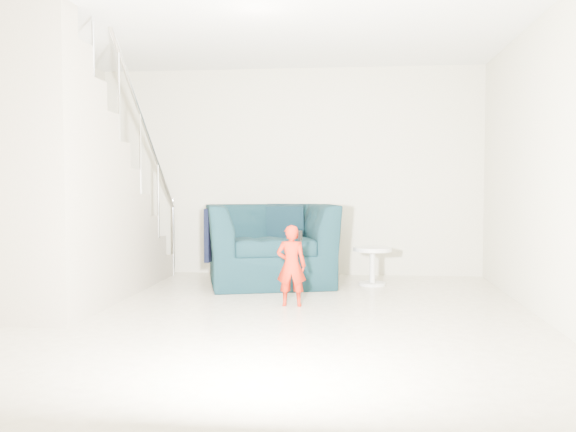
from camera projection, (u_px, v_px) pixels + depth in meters
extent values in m
plane|color=tan|center=(257.00, 319.00, 5.35)|extent=(5.50, 5.50, 0.00)
plane|color=silver|center=(256.00, 8.00, 5.21)|extent=(5.50, 5.50, 0.00)
plane|color=beige|center=(289.00, 172.00, 8.01)|extent=(5.00, 0.00, 5.00)
plane|color=beige|center=(153.00, 146.00, 2.55)|extent=(5.00, 0.00, 5.00)
plane|color=beige|center=(556.00, 165.00, 5.02)|extent=(0.00, 5.50, 5.50)
imported|color=black|center=(269.00, 244.00, 7.24)|extent=(1.75, 1.62, 0.95)
imported|color=#9C2D05|center=(291.00, 266.00, 5.93)|extent=(0.29, 0.19, 0.79)
cylinder|color=silver|center=(372.00, 249.00, 7.14)|extent=(0.45, 0.45, 0.04)
cylinder|color=silver|center=(372.00, 268.00, 7.15)|extent=(0.07, 0.07, 0.40)
cylinder|color=silver|center=(372.00, 284.00, 7.16)|extent=(0.31, 0.31, 0.03)
cube|color=#ADA089|center=(133.00, 266.00, 7.89)|extent=(1.00, 0.30, 0.27)
cube|color=#ADA089|center=(124.00, 258.00, 7.58)|extent=(1.00, 0.30, 0.54)
cube|color=#ADA089|center=(114.00, 250.00, 7.28)|extent=(1.00, 0.30, 0.81)
cube|color=#ADA089|center=(104.00, 241.00, 6.97)|extent=(1.00, 0.30, 1.08)
cube|color=#ADA089|center=(93.00, 231.00, 6.67)|extent=(1.00, 0.30, 1.35)
cube|color=#ADA089|center=(80.00, 220.00, 6.36)|extent=(1.00, 0.30, 1.62)
cube|color=#ADA089|center=(67.00, 209.00, 6.06)|extent=(1.00, 0.30, 1.89)
cube|color=#ADA089|center=(51.00, 196.00, 5.75)|extent=(1.00, 0.30, 2.16)
cube|color=#ADA089|center=(35.00, 181.00, 5.45)|extent=(1.00, 0.30, 2.43)
cube|color=#ADA089|center=(16.00, 165.00, 5.14)|extent=(1.00, 0.30, 2.70)
cylinder|color=silver|center=(130.00, 83.00, 6.38)|extent=(0.04, 3.03, 2.73)
cylinder|color=silver|center=(173.00, 237.00, 7.97)|extent=(0.04, 0.04, 1.00)
cube|color=black|center=(285.00, 222.00, 7.47)|extent=(0.46, 0.22, 0.45)
cube|color=black|center=(212.00, 234.00, 7.21)|extent=(0.06, 0.55, 0.62)
cube|color=black|center=(300.00, 236.00, 5.85)|extent=(0.03, 0.05, 0.10)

